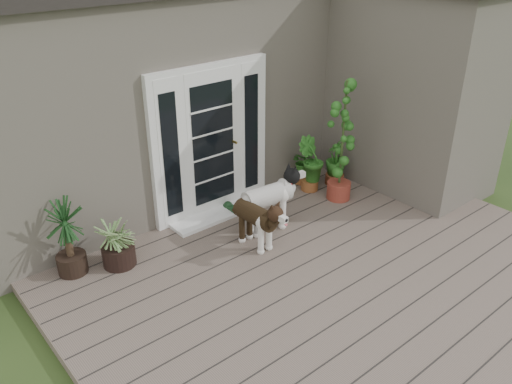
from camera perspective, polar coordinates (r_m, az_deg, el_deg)
deck at (r=6.54m, az=8.37°, el=-8.91°), size 6.20×4.60×0.12m
house_main at (r=8.99m, az=-11.65°, el=11.56°), size 7.40×4.00×3.10m
house_wing at (r=8.63m, az=16.89°, el=10.30°), size 1.60×2.40×3.10m
door_unit at (r=7.33m, az=-4.88°, el=5.55°), size 1.90×0.14×2.15m
door_step at (r=7.63m, az=-3.70°, el=-2.22°), size 1.60×0.40×0.05m
brindle_dog at (r=6.73m, az=-0.06°, el=-3.44°), size 0.38×0.82×0.67m
white_dog at (r=7.06m, az=1.24°, el=-1.46°), size 0.95×0.48×0.76m
spider_plant at (r=6.58m, az=-14.92°, el=-5.00°), size 0.72×0.72×0.72m
yucca at (r=6.54m, az=-19.84°, el=-4.72°), size 0.88×0.88×0.97m
herb_a at (r=8.47m, az=5.11°, el=2.61°), size 0.57×0.57×0.52m
herb_b at (r=8.23m, az=5.94°, el=2.32°), size 0.62×0.62×0.65m
herb_c at (r=8.49m, az=8.63°, el=2.77°), size 0.54×0.54×0.60m
sapling at (r=7.77m, az=9.40°, el=5.59°), size 0.69×0.69×1.90m
clog_left at (r=7.34m, az=-0.00°, el=-3.24°), size 0.21×0.33×0.09m
clog_right at (r=7.66m, az=-2.64°, el=-1.83°), size 0.18×0.35×0.10m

